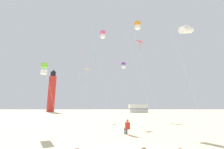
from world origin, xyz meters
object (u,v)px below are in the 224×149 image
object	(u,v)px
kite_box_rainbow	(103,35)
kite_box_lime	(44,69)
kite_box_orange	(137,26)
kite_flyer_standing	(127,126)
rv_van_white	(138,108)
kite_box_violet	(123,65)
kite_tube_white	(186,30)
kite_diamond_cyan	(95,57)
lighthouse_distant	(52,92)
kite_diamond_scarlet	(141,45)
kite_diamond_gold	(87,71)

from	to	relation	value
kite_box_rainbow	kite_box_lime	distance (m)	11.46
kite_box_orange	kite_box_lime	world-z (taller)	kite_box_orange
kite_flyer_standing	rv_van_white	size ratio (longest dim) A/B	0.18
kite_box_violet	kite_tube_white	bearing A→B (deg)	-71.61
kite_box_lime	kite_box_rainbow	bearing A→B (deg)	49.43
kite_flyer_standing	kite_diamond_cyan	xyz separation A→B (m)	(-3.88, 11.90, 9.60)
kite_box_violet	rv_van_white	bearing A→B (deg)	74.02
kite_box_rainbow	lighthouse_distant	size ratio (longest dim) A/B	0.83
rv_van_white	lighthouse_distant	bearing A→B (deg)	167.10
kite_box_orange	lighthouse_distant	xyz separation A→B (m)	(-27.08, 40.72, -5.81)
kite_tube_white	kite_diamond_scarlet	xyz separation A→B (m)	(-3.14, 7.62, 1.54)
rv_van_white	kite_box_violet	bearing A→B (deg)	-108.53
kite_diamond_scarlet	lighthouse_distant	xyz separation A→B (m)	(-27.77, 39.05, -3.55)
kite_tube_white	rv_van_white	bearing A→B (deg)	86.98
kite_box_rainbow	kite_box_orange	world-z (taller)	kite_box_orange
kite_box_violet	kite_diamond_scarlet	bearing A→B (deg)	-75.79
kite_flyer_standing	kite_diamond_cyan	world-z (taller)	kite_diamond_cyan
kite_diamond_gold	rv_van_white	distance (m)	31.11
kite_box_violet	kite_diamond_scarlet	xyz separation A→B (m)	(1.95, -7.72, 1.20)
kite_diamond_cyan	lighthouse_distant	distance (m)	41.96
kite_tube_white	kite_flyer_standing	bearing A→B (deg)	-165.15
kite_tube_white	kite_box_lime	world-z (taller)	kite_tube_white
kite_diamond_gold	kite_diamond_scarlet	bearing A→B (deg)	-35.24
kite_box_violet	kite_diamond_cyan	size ratio (longest dim) A/B	0.99
kite_diamond_cyan	lighthouse_distant	size ratio (longest dim) A/B	0.65
kite_box_orange	kite_box_violet	bearing A→B (deg)	97.68
kite_flyer_standing	kite_box_lime	size ratio (longest dim) A/B	0.18
kite_box_orange	kite_tube_white	xyz separation A→B (m)	(3.83, -5.95, -3.80)
lighthouse_distant	kite_box_violet	bearing A→B (deg)	-50.52
kite_box_orange	lighthouse_distant	bearing A→B (deg)	123.63
kite_tube_white	kite_box_lime	xyz separation A→B (m)	(-14.73, 1.40, -3.84)
lighthouse_distant	kite_flyer_standing	bearing A→B (deg)	-63.18
lighthouse_distant	kite_diamond_cyan	bearing A→B (deg)	-60.56
kite_flyer_standing	kite_diamond_scarlet	xyz separation A→B (m)	(3.30, 9.33, 10.78)
kite_diamond_gold	kite_box_rainbow	bearing A→B (deg)	-61.08
kite_box_lime	lighthouse_distant	size ratio (longest dim) A/B	0.39
kite_box_violet	kite_box_orange	xyz separation A→B (m)	(1.27, -9.38, 3.46)
kite_flyer_standing	kite_diamond_gold	xyz separation A→B (m)	(-5.78, 15.75, 8.11)
kite_tube_white	kite_diamond_scarlet	distance (m)	8.39
kite_diamond_gold	rv_van_white	xyz separation A→B (m)	(14.38, 26.60, -7.33)
kite_diamond_cyan	kite_tube_white	size ratio (longest dim) A/B	1.03
kite_diamond_scarlet	lighthouse_distant	distance (m)	48.05
kite_diamond_scarlet	kite_box_lime	bearing A→B (deg)	-151.77
rv_van_white	kite_diamond_gold	bearing A→B (deg)	-120.95
kite_box_violet	kite_diamond_gold	size ratio (longest dim) A/B	1.16
kite_flyer_standing	kite_box_orange	distance (m)	15.35
kite_box_orange	rv_van_white	world-z (taller)	kite_box_orange
kite_box_violet	kite_box_rainbow	world-z (taller)	kite_box_rainbow
kite_flyer_standing	lighthouse_distant	bearing A→B (deg)	-81.16
kite_box_rainbow	lighthouse_distant	bearing A→B (deg)	119.66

